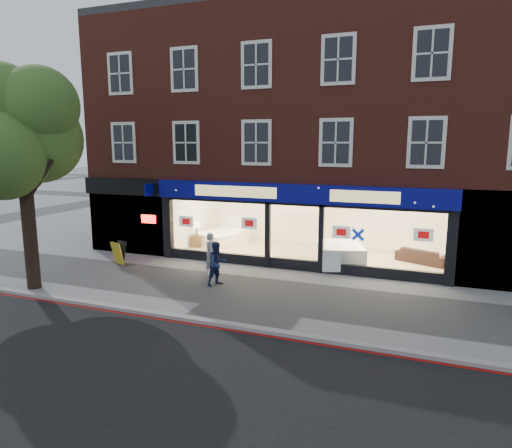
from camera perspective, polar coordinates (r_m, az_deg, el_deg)
The scene contains 14 objects.
ground at distance 14.86m, azimuth 1.36°, elevation -8.70°, with size 120.00×120.00×0.00m, color gray.
road at distance 8.53m, azimuth -18.90°, elevation -24.65°, with size 60.00×10.00×0.01m, color black.
kerb_line at distance 12.18m, azimuth -3.67°, elevation -13.06°, with size 60.00×0.10×0.01m, color #8C0A07.
kerb_stone at distance 12.32m, azimuth -3.28°, elevation -12.49°, with size 60.00×0.25×0.12m, color gray.
showroom_floor at distance 19.68m, azimuth 6.50°, elevation -3.90°, with size 11.00×4.50×0.10m, color tan.
building at distance 20.82m, azimuth 8.04°, elevation 15.19°, with size 19.00×8.26×10.30m.
street_tree at distance 16.52m, azimuth -27.45°, elevation 9.51°, with size 4.00×3.20×6.60m.
display_bed at distance 21.43m, azimuth -4.25°, elevation -1.66°, with size 2.29×2.52×1.18m.
bedside_table at distance 21.02m, azimuth -7.39°, elevation -2.10°, with size 0.45×0.45×0.55m, color brown.
mattress_stack at distance 18.05m, azimuth 10.46°, elevation -3.80°, with size 2.24×2.49×0.81m.
sofa at distance 19.26m, azimuth 20.06°, elevation -3.73°, with size 1.96×0.77×0.57m, color black.
a_board at distance 19.04m, azimuth -16.74°, elevation -3.46°, with size 0.60×0.39×0.93m, color gold.
pedestrian_grey at distance 16.75m, azimuth -5.60°, elevation -3.77°, with size 0.57×0.38×1.57m, color #9A9DA1.
pedestrian_blue at distance 15.57m, azimuth -4.85°, elevation -4.95°, with size 0.73×0.57×1.51m, color #1A254A.
Camera 1 is at (4.70, -13.26, 4.79)m, focal length 32.00 mm.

